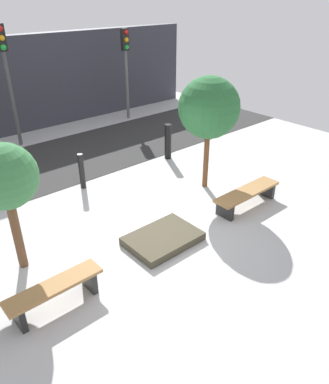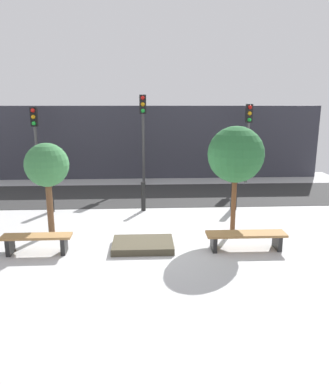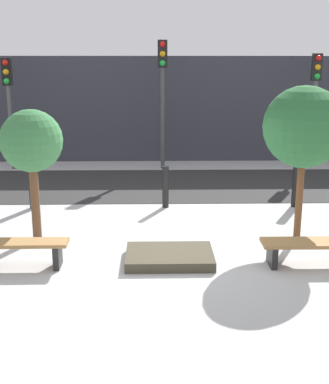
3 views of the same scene
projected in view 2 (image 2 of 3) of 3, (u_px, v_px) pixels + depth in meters
name	position (u px, v px, depth m)	size (l,w,h in m)	color
ground_plane	(143.00, 239.00, 9.75)	(18.00, 18.00, 0.00)	#B5B5B5
road_strip	(144.00, 195.00, 14.30)	(18.00, 3.59, 0.01)	#2D2D2D
building_facade	(143.00, 142.00, 17.22)	(16.20, 0.50, 3.30)	#33333D
bench_left	(37.00, 240.00, 8.79)	(1.62, 0.40, 0.45)	black
bench_right	(246.00, 237.00, 9.03)	(1.92, 0.48, 0.42)	black
planter_bed	(143.00, 245.00, 9.16)	(1.48, 1.05, 0.17)	#463F2F
tree_behind_left_bench	(47.00, 166.00, 9.76)	(1.15, 1.15, 2.46)	brown
tree_behind_right_bench	(236.00, 155.00, 9.94)	(1.51, 1.51, 2.88)	brown
bollard_far_left	(51.00, 198.00, 12.05)	(0.20, 0.20, 0.96)	black
bollard_left	(143.00, 196.00, 12.20)	(0.15, 0.15, 0.95)	black
bollard_center	(234.00, 193.00, 12.33)	(0.21, 0.21, 1.09)	black
traffic_light_west	(35.00, 132.00, 15.56)	(0.28, 0.27, 3.26)	#505050
traffic_light_mid_west	(143.00, 123.00, 15.70)	(0.28, 0.27, 3.76)	#474747
traffic_light_mid_east	(248.00, 129.00, 15.98)	(0.28, 0.27, 3.38)	#5B5B5B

